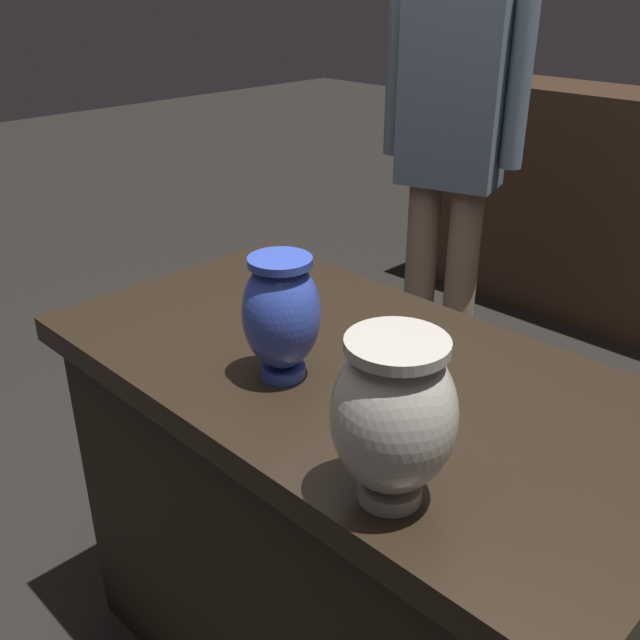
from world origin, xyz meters
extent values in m
cube|color=black|center=(0.00, 0.00, 0.38)|extent=(1.10, 0.59, 0.75)
cube|color=black|center=(0.00, 0.00, 0.78)|extent=(1.20, 0.64, 0.05)
cylinder|color=#2D429E|center=(-0.07, -0.12, 0.81)|extent=(0.08, 0.08, 0.02)
ellipsoid|color=#2D429E|center=(-0.07, -0.12, 0.92)|extent=(0.13, 0.13, 0.20)
cylinder|color=#2D429E|center=(-0.07, -0.12, 1.01)|extent=(0.11, 0.11, 0.01)
cylinder|color=gray|center=(0.27, -0.23, 0.81)|extent=(0.09, 0.09, 0.02)
ellipsoid|color=gray|center=(0.27, -0.23, 0.93)|extent=(0.16, 0.16, 0.22)
cylinder|color=gray|center=(0.27, -0.23, 1.03)|extent=(0.13, 0.13, 0.02)
sphere|color=orange|center=(-1.04, 2.23, 1.04)|extent=(0.11, 0.11, 0.11)
cylinder|color=orange|center=(-1.04, 2.23, 1.15)|extent=(0.03, 0.03, 0.11)
torus|color=orange|center=(-1.04, 2.23, 1.20)|extent=(0.06, 0.06, 0.01)
cylinder|color=#846B56|center=(-0.54, 1.14, 0.40)|extent=(0.11, 0.11, 0.80)
cylinder|color=#846B56|center=(-0.68, 1.10, 0.40)|extent=(0.11, 0.11, 0.80)
cube|color=slate|center=(-0.61, 1.12, 1.11)|extent=(0.36, 0.26, 0.63)
cylinder|color=slate|center=(-0.42, 1.18, 1.15)|extent=(0.07, 0.07, 0.54)
cylinder|color=slate|center=(-0.80, 1.07, 1.15)|extent=(0.07, 0.07, 0.54)
camera|label=1|loc=(0.75, -0.85, 1.44)|focal=40.54mm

